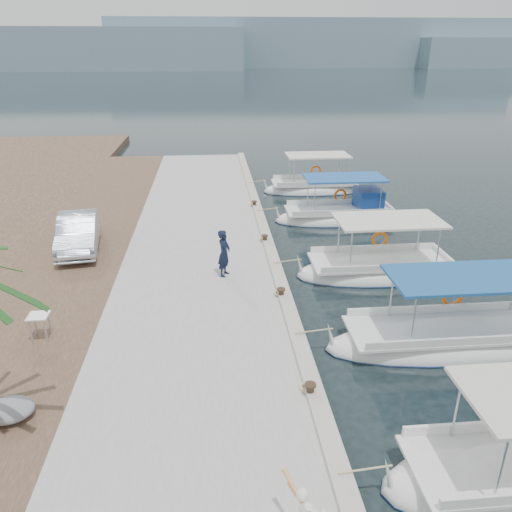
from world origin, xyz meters
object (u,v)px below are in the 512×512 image
(fishing_caique_c, at_px, (380,271))
(parked_car, at_px, (78,232))
(fishing_caique_b, at_px, (455,341))
(fisherman, at_px, (224,253))
(fishing_caique_d, at_px, (341,217))
(fishing_caique_e, at_px, (314,189))

(fishing_caique_c, relative_size, parked_car, 1.53)
(fishing_caique_b, relative_size, fisherman, 4.54)
(fishing_caique_d, relative_size, fisherman, 3.78)
(fishing_caique_d, distance_m, fishing_caique_e, 5.47)
(fisherman, bearing_deg, fishing_caique_d, -18.00)
(fishing_caique_b, distance_m, parked_car, 14.52)
(fisherman, bearing_deg, fishing_caique_c, -61.58)
(fishing_caique_d, bearing_deg, fisherman, -130.67)
(fisherman, relative_size, parked_car, 0.40)
(fishing_caique_b, relative_size, fishing_caique_d, 1.20)
(fishing_caique_d, xyz_separation_m, fishing_caique_e, (-0.28, 5.46, -0.07))
(fishing_caique_c, xyz_separation_m, fishing_caique_e, (-0.18, 11.93, 0.00))
(fishing_caique_c, height_order, parked_car, fishing_caique_c)
(fisherman, distance_m, parked_car, 6.55)
(fishing_caique_c, relative_size, fishing_caique_e, 1.06)
(fishing_caique_b, relative_size, fishing_caique_c, 1.20)
(fishing_caique_e, bearing_deg, fishing_caique_c, -89.12)
(fishing_caique_e, height_order, parked_car, fishing_caique_e)
(fishing_caique_b, relative_size, parked_car, 1.83)
(fishing_caique_c, bearing_deg, parked_car, 168.04)
(fishing_caique_c, distance_m, parked_car, 12.06)
(fishing_caique_d, distance_m, fisherman, 9.40)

